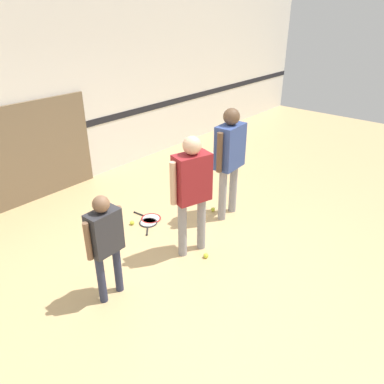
{
  "coord_description": "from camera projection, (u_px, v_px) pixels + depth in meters",
  "views": [
    {
      "loc": [
        -3.0,
        -2.53,
        2.96
      ],
      "look_at": [
        0.12,
        0.14,
        0.88
      ],
      "focal_mm": 35.0,
      "sensor_mm": 36.0,
      "label": 1
    }
  ],
  "objects": [
    {
      "name": "person_student_left",
      "position": [
        105.0,
        237.0,
        3.89
      ],
      "size": [
        0.48,
        0.2,
        1.26
      ],
      "rotation": [
        0.0,
        0.0,
        0.02
      ],
      "color": "#2D334C",
      "rests_on": "ground_plane"
    },
    {
      "name": "person_student_right",
      "position": [
        230.0,
        152.0,
        5.39
      ],
      "size": [
        0.64,
        0.29,
        1.68
      ],
      "rotation": [
        0.0,
        0.0,
        -3.07
      ],
      "color": "gray",
      "rests_on": "ground_plane"
    },
    {
      "name": "person_instructor",
      "position": [
        192.0,
        184.0,
        4.56
      ],
      "size": [
        0.58,
        0.36,
        1.6
      ],
      "rotation": [
        0.0,
        0.0,
        -0.29
      ],
      "color": "gray",
      "rests_on": "ground_plane"
    },
    {
      "name": "tennis_ball_near_instructor",
      "position": [
        206.0,
        256.0,
        4.85
      ],
      "size": [
        0.07,
        0.07,
        0.07
      ],
      "primitive_type": "sphere",
      "color": "#CCE038",
      "rests_on": "ground_plane"
    },
    {
      "name": "wall_panel",
      "position": [
        4.0,
        161.0,
        5.7
      ],
      "size": [
        3.02,
        0.05,
        1.62
      ],
      "color": "#756047",
      "rests_on": "ground_plane"
    },
    {
      "name": "wall_back",
      "position": [
        43.0,
        99.0,
        5.95
      ],
      "size": [
        16.0,
        0.07,
        3.2
      ],
      "color": "silver",
      "rests_on": "ground_plane"
    },
    {
      "name": "racket_spare_on_floor",
      "position": [
        148.0,
        223.0,
        5.61
      ],
      "size": [
        0.45,
        0.44,
        0.03
      ],
      "rotation": [
        0.0,
        0.0,
        3.89
      ],
      "color": "#28282D",
      "rests_on": "ground_plane"
    },
    {
      "name": "ground_plane",
      "position": [
        194.0,
        259.0,
        4.84
      ],
      "size": [
        16.0,
        16.0,
        0.0
      ],
      "primitive_type": "plane",
      "color": "tan"
    },
    {
      "name": "racket_second_spare",
      "position": [
        150.0,
        218.0,
        5.74
      ],
      "size": [
        0.34,
        0.52,
        0.03
      ],
      "rotation": [
        0.0,
        0.0,
        1.68
      ],
      "color": "red",
      "rests_on": "ground_plane"
    },
    {
      "name": "tennis_ball_by_spare_racket",
      "position": [
        132.0,
        223.0,
        5.57
      ],
      "size": [
        0.07,
        0.07,
        0.07
      ],
      "primitive_type": "sphere",
      "color": "#CCE038",
      "rests_on": "ground_plane"
    },
    {
      "name": "tennis_ball_stray_left",
      "position": [
        213.0,
        209.0,
        5.93
      ],
      "size": [
        0.07,
        0.07,
        0.07
      ],
      "primitive_type": "sphere",
      "color": "#CCE038",
      "rests_on": "ground_plane"
    }
  ]
}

